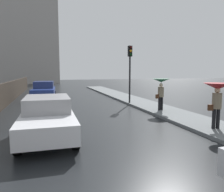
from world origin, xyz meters
The scene contains 6 objects.
car_white_near_kerb centered at (-1.50, 6.32, 0.75)m, with size 1.90×4.44×1.46m.
car_blue_mid_road centered at (-1.79, 16.75, 0.81)m, with size 1.98×4.05×1.57m.
pedestrian_with_umbrella_near centered at (4.80, 9.39, 1.57)m, with size 1.00×1.00×1.82m.
pedestrian_with_umbrella_far centered at (4.87, 5.11, 1.59)m, with size 1.05×1.05×1.80m.
traffic_light centered at (4.18, 12.75, 2.96)m, with size 0.26×0.39×4.04m.
distant_tower centered at (-4.54, 44.98, 9.63)m, with size 10.58×8.76×19.27m.
Camera 1 is at (-1.44, -1.77, 2.40)m, focal length 34.74 mm.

